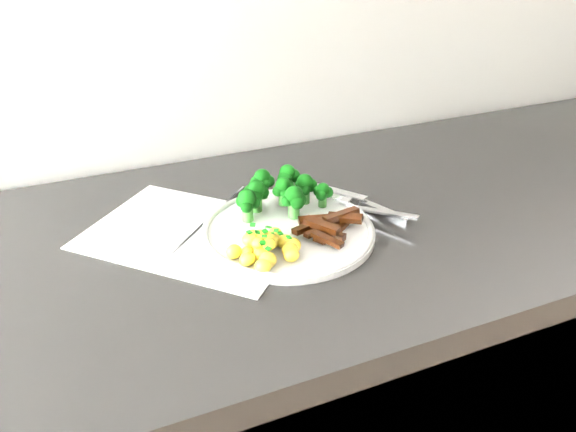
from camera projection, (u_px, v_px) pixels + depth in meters
The scene contains 8 objects.
counter at pixel (340, 415), 1.07m from camera, with size 2.32×0.58×0.87m.
recipe_paper at pixel (195, 233), 0.81m from camera, with size 0.36×0.36×0.00m.
plate at pixel (288, 230), 0.80m from camera, with size 0.25×0.25×0.01m.
broccoli at pixel (280, 190), 0.84m from camera, with size 0.15×0.10×0.06m.
potatoes at pixel (266, 246), 0.74m from camera, with size 0.10×0.09×0.04m.
beef_strips at pixel (328, 227), 0.79m from camera, with size 0.11×0.10×0.03m.
fork at pixel (370, 208), 0.84m from camera, with size 0.10×0.13×0.01m.
knife at pixel (371, 206), 0.87m from camera, with size 0.09×0.16×0.02m.
Camera 1 is at (-0.34, 1.03, 1.29)m, focal length 35.24 mm.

